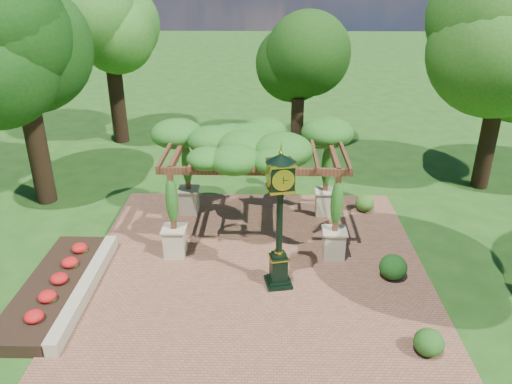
{
  "coord_description": "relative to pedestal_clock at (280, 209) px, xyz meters",
  "views": [
    {
      "loc": [
        0.28,
        -10.7,
        8.23
      ],
      "look_at": [
        0.0,
        2.5,
        2.2
      ],
      "focal_mm": 35.0,
      "sensor_mm": 36.0,
      "label": 1
    }
  ],
  "objects": [
    {
      "name": "ground",
      "position": [
        -0.66,
        -1.01,
        -2.39
      ],
      "size": [
        120.0,
        120.0,
        0.0
      ],
      "primitive_type": "plane",
      "color": "#1E4714",
      "rests_on": "ground"
    },
    {
      "name": "border_wall",
      "position": [
        -5.26,
        -0.51,
        -2.19
      ],
      "size": [
        0.35,
        5.0,
        0.4
      ],
      "primitive_type": "cube",
      "color": "#C6B793",
      "rests_on": "ground"
    },
    {
      "name": "tree_west_near",
      "position": [
        -8.73,
        5.34,
        3.59
      ],
      "size": [
        4.36,
        4.36,
        8.73
      ],
      "color": "black",
      "rests_on": "ground"
    },
    {
      "name": "pergola",
      "position": [
        -0.71,
        2.97,
        0.53
      ],
      "size": [
        5.66,
        3.58,
        3.55
      ],
      "rotation": [
        0.0,
        0.0,
        -0.01
      ],
      "color": "#C5BB92",
      "rests_on": "brick_plaza"
    },
    {
      "name": "shrub_front",
      "position": [
        3.39,
        -2.67,
        -2.03
      ],
      "size": [
        0.73,
        0.73,
        0.62
      ],
      "primitive_type": "ellipsoid",
      "rotation": [
        0.0,
        0.0,
        -0.06
      ],
      "color": "#204F16",
      "rests_on": "brick_plaza"
    },
    {
      "name": "shrub_mid",
      "position": [
        3.27,
        0.38,
        -1.99
      ],
      "size": [
        0.89,
        0.89,
        0.71
      ],
      "primitive_type": "ellipsoid",
      "rotation": [
        0.0,
        0.0,
        -0.14
      ],
      "color": "#184814",
      "rests_on": "brick_plaza"
    },
    {
      "name": "tree_west_far",
      "position": [
        -7.76,
        12.45,
        3.79
      ],
      "size": [
        3.94,
        3.94,
        9.05
      ],
      "color": "black",
      "rests_on": "ground"
    },
    {
      "name": "tree_east_far",
      "position": [
        8.31,
        7.08,
        3.87
      ],
      "size": [
        4.62,
        4.62,
        9.1
      ],
      "color": "black",
      "rests_on": "ground"
    },
    {
      "name": "flower_bed",
      "position": [
        -6.16,
        -0.51,
        -2.21
      ],
      "size": [
        1.5,
        5.0,
        0.36
      ],
      "primitive_type": "cube",
      "color": "red",
      "rests_on": "ground"
    },
    {
      "name": "sundial",
      "position": [
        -0.07,
        6.87,
        -1.89
      ],
      "size": [
        0.8,
        0.8,
        1.13
      ],
      "rotation": [
        0.0,
        0.0,
        0.34
      ],
      "color": "gray",
      "rests_on": "ground"
    },
    {
      "name": "brick_plaza",
      "position": [
        -0.66,
        -0.01,
        -2.37
      ],
      "size": [
        10.0,
        12.0,
        0.04
      ],
      "primitive_type": "cube",
      "color": "brown",
      "rests_on": "ground"
    },
    {
      "name": "shrub_back",
      "position": [
        3.23,
        4.66,
        -2.04
      ],
      "size": [
        0.77,
        0.77,
        0.61
      ],
      "primitive_type": "ellipsoid",
      "rotation": [
        0.0,
        0.0,
        0.15
      ],
      "color": "#2D5A1A",
      "rests_on": "brick_plaza"
    },
    {
      "name": "tree_north",
      "position": [
        1.11,
        11.52,
        2.08
      ],
      "size": [
        3.57,
        3.57,
        6.53
      ],
      "color": "black",
      "rests_on": "ground"
    },
    {
      "name": "pedestal_clock",
      "position": [
        0.0,
        0.0,
        0.0
      ],
      "size": [
        0.92,
        0.92,
        3.98
      ],
      "rotation": [
        0.0,
        0.0,
        0.2
      ],
      "color": "black",
      "rests_on": "brick_plaza"
    }
  ]
}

